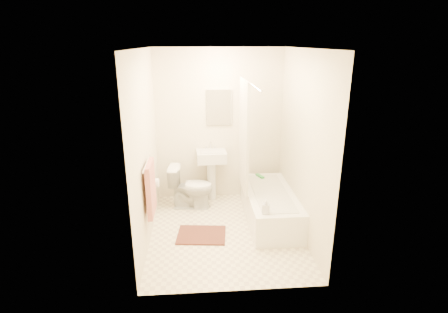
{
  "coord_description": "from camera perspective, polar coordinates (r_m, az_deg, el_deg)",
  "views": [
    {
      "loc": [
        -0.35,
        -4.2,
        2.47
      ],
      "look_at": [
        0.0,
        0.25,
        1.0
      ],
      "focal_mm": 28.0,
      "sensor_mm": 36.0,
      "label": 1
    }
  ],
  "objects": [
    {
      "name": "mirror",
      "position": [
        5.48,
        -0.77,
        8.03
      ],
      "size": [
        0.4,
        0.03,
        0.55
      ],
      "primitive_type": "cube",
      "color": "white",
      "rests_on": "wall_back"
    },
    {
      "name": "scrub_brush",
      "position": [
        5.56,
        5.88,
        -3.22
      ],
      "size": [
        0.12,
        0.19,
        0.04
      ],
      "primitive_type": "cube",
      "rotation": [
        0.0,
        0.0,
        0.4
      ],
      "color": "green",
      "rests_on": "bathtub"
    },
    {
      "name": "shower_curtain",
      "position": [
        4.91,
        3.27,
        3.44
      ],
      "size": [
        0.04,
        0.8,
        1.55
      ],
      "primitive_type": "cube",
      "color": "silver",
      "rests_on": "curtain_rod"
    },
    {
      "name": "soap_bottle",
      "position": [
        4.42,
        6.86,
        -8.1
      ],
      "size": [
        0.11,
        0.11,
        0.19
      ],
      "primitive_type": "imported",
      "rotation": [
        0.0,
        0.0,
        -0.3
      ],
      "color": "silver",
      "rests_on": "bathtub"
    },
    {
      "name": "curtain_rod",
      "position": [
        4.38,
        4.16,
        12.0
      ],
      "size": [
        0.03,
        1.7,
        0.03
      ],
      "primitive_type": "cylinder",
      "rotation": [
        1.57,
        0.0,
        0.0
      ],
      "color": "silver",
      "rests_on": "wall_back"
    },
    {
      "name": "floor",
      "position": [
        4.89,
        0.23,
        -12.14
      ],
      "size": [
        2.4,
        2.4,
        0.0
      ],
      "primitive_type": "plane",
      "color": "beige",
      "rests_on": "ground"
    },
    {
      "name": "ceiling",
      "position": [
        4.22,
        0.28,
        17.26
      ],
      "size": [
        2.4,
        2.4,
        0.0
      ],
      "primitive_type": "plane",
      "color": "white",
      "rests_on": "ground"
    },
    {
      "name": "towel_bar",
      "position": [
        4.23,
        -12.54,
        -1.15
      ],
      "size": [
        0.02,
        0.6,
        0.02
      ],
      "primitive_type": "cylinder",
      "rotation": [
        1.57,
        0.0,
        0.0
      ],
      "color": "silver",
      "rests_on": "wall_left"
    },
    {
      "name": "wall_right",
      "position": [
        4.59,
        12.79,
        1.7
      ],
      "size": [
        0.02,
        2.4,
        2.4
      ],
      "primitive_type": "cube",
      "color": "beige",
      "rests_on": "ground"
    },
    {
      "name": "bath_mat",
      "position": [
        4.8,
        -3.7,
        -12.65
      ],
      "size": [
        0.69,
        0.54,
        0.02
      ],
      "primitive_type": "cube",
      "rotation": [
        0.0,
        0.0,
        -0.1
      ],
      "color": "#48291F",
      "rests_on": "floor"
    },
    {
      "name": "bathtub",
      "position": [
        5.14,
        7.48,
        -8.0
      ],
      "size": [
        0.66,
        1.52,
        0.43
      ],
      "primitive_type": null,
      "color": "white",
      "rests_on": "floor"
    },
    {
      "name": "towel",
      "position": [
        4.34,
        -11.86,
        -5.13
      ],
      "size": [
        0.06,
        0.45,
        0.66
      ],
      "primitive_type": "cube",
      "color": "#CC7266",
      "rests_on": "towel_bar"
    },
    {
      "name": "toilet_paper",
      "position": [
        4.71,
        -11.26,
        -4.24
      ],
      "size": [
        0.11,
        0.12,
        0.12
      ],
      "primitive_type": "cylinder",
      "rotation": [
        0.0,
        1.57,
        0.0
      ],
      "color": "white",
      "rests_on": "wall_left"
    },
    {
      "name": "toilet",
      "position": [
        5.44,
        -5.4,
        -5.0
      ],
      "size": [
        0.72,
        0.46,
        0.66
      ],
      "primitive_type": "imported",
      "rotation": [
        0.0,
        0.0,
        1.45
      ],
      "color": "white",
      "rests_on": "floor"
    },
    {
      "name": "sink",
      "position": [
        5.64,
        -2.06,
        -2.75
      ],
      "size": [
        0.48,
        0.39,
        0.9
      ],
      "primitive_type": null,
      "rotation": [
        0.0,
        0.0,
        0.04
      ],
      "color": "silver",
      "rests_on": "floor"
    },
    {
      "name": "wall_left",
      "position": [
        4.44,
        -12.72,
        1.13
      ],
      "size": [
        0.02,
        2.4,
        2.4
      ],
      "primitive_type": "cube",
      "color": "beige",
      "rests_on": "ground"
    },
    {
      "name": "wall_back",
      "position": [
        5.56,
        -0.77,
        5.02
      ],
      "size": [
        2.0,
        0.02,
        2.4
      ],
      "primitive_type": "cube",
      "color": "beige",
      "rests_on": "ground"
    }
  ]
}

